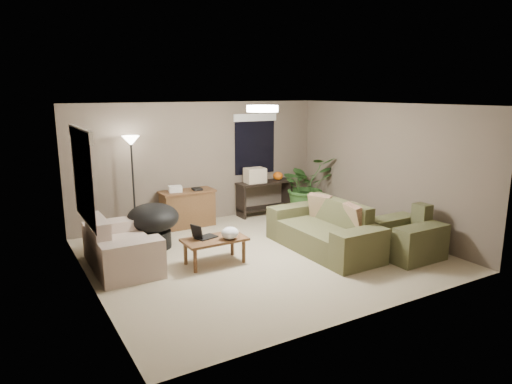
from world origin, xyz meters
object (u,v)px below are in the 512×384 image
desk (188,208)px  papasan_chair (153,222)px  houseplant (306,192)px  coffee_table (215,242)px  console_table (265,195)px  armchair (406,239)px  main_sofa (325,233)px  loveseat (120,249)px  cat_scratching_post (350,216)px  floor_lamp (132,153)px

desk → papasan_chair: papasan_chair is taller
papasan_chair → houseplant: 3.74m
coffee_table → console_table: 3.14m
armchair → desk: armchair is taller
main_sofa → papasan_chair: (-2.54, 1.60, 0.17)m
coffee_table → armchair: bearing=-23.8°
loveseat → cat_scratching_post: size_ratio=3.20×
floor_lamp → houseplant: bearing=-5.1°
main_sofa → loveseat: bearing=163.7°
papasan_chair → floor_lamp: 1.43m
coffee_table → console_table: console_table is taller
houseplant → cat_scratching_post: houseplant is taller
floor_lamp → papasan_chair: bearing=-84.7°
cat_scratching_post → coffee_table: bearing=-171.6°
floor_lamp → cat_scratching_post: (3.96, -1.61, -1.38)m
armchair → papasan_chair: bearing=144.4°
armchair → desk: (-2.51, 3.45, 0.08)m
coffee_table → houseplant: 3.56m
floor_lamp → desk: bearing=3.1°
armchair → cat_scratching_post: bearing=78.5°
main_sofa → floor_lamp: (-2.62, 2.47, 1.30)m
desk → papasan_chair: size_ratio=1.08×
armchair → coffee_table: 3.20m
main_sofa → papasan_chair: size_ratio=2.16×
armchair → console_table: (-0.66, 3.47, 0.14)m
loveseat → papasan_chair: size_ratio=1.57×
armchair → papasan_chair: 4.34m
loveseat → desk: (1.76, 1.57, 0.08)m
armchair → loveseat: bearing=156.2°
loveseat → armchair: 4.67m
console_table → houseplant: bearing=-27.0°
loveseat → houseplant: size_ratio=1.23×
loveseat → houseplant: 4.61m
armchair → coffee_table: (-2.92, 1.29, 0.06)m
main_sofa → papasan_chair: bearing=147.8°
cat_scratching_post → houseplant: bearing=98.3°
cat_scratching_post → loveseat: bearing=178.7°
desk → floor_lamp: 1.64m
armchair → desk: bearing=126.1°
main_sofa → papasan_chair: 3.01m
cat_scratching_post → main_sofa: bearing=-147.6°
coffee_table → floor_lamp: bearing=108.0°
coffee_table → desk: bearing=79.3°
loveseat → main_sofa: bearing=-16.3°
loveseat → armchair: same height
coffee_table → houseplant: (3.10, 1.76, 0.15)m
houseplant → armchair: bearing=-93.3°
armchair → floor_lamp: 5.11m
loveseat → console_table: size_ratio=1.23×
main_sofa → console_table: (0.33, 2.55, 0.14)m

